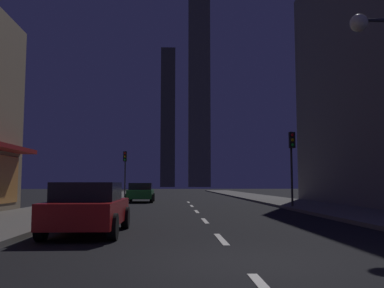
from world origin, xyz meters
name	(u,v)px	position (x,y,z in m)	size (l,w,h in m)	color
ground_plane	(185,199)	(0.00, 32.00, -0.05)	(78.00, 136.00, 0.10)	black
sidewalk_right	(259,198)	(7.00, 32.00, 0.07)	(4.00, 76.00, 0.15)	#605E59
sidewalk_left	(110,198)	(-7.00, 32.00, 0.07)	(4.00, 76.00, 0.15)	#605E59
lane_marking_center	(200,216)	(0.00, 11.00, 0.01)	(0.16, 28.20, 0.01)	silver
skyscraper_distant_tall	(168,118)	(-2.88, 158.27, 27.60)	(5.67, 8.85, 55.21)	#4B4738
skyscraper_distant_mid	(199,88)	(9.61, 156.97, 39.63)	(8.53, 5.90, 79.25)	#5F5A47
car_parked_near	(88,208)	(-3.60, 4.44, 0.74)	(1.98, 4.24, 1.45)	#B21919
car_parked_far	(141,192)	(-3.60, 24.40, 0.74)	(1.98, 4.24, 1.45)	#1E722D
fire_hydrant_far_left	(104,197)	(-5.90, 21.51, 0.45)	(0.42, 0.30, 0.65)	#B2B2B2
traffic_light_near_right	(292,152)	(5.50, 15.59, 3.19)	(0.32, 0.48, 4.20)	#2D2D2D
traffic_light_far_left	(125,164)	(-5.50, 30.49, 3.19)	(0.32, 0.48, 4.20)	#2D2D2D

